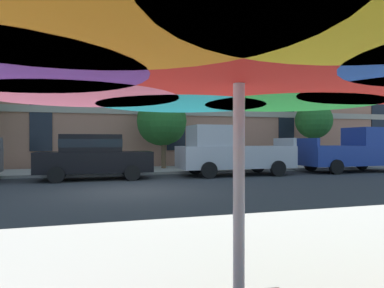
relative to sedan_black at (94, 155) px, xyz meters
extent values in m
plane|color=#2D3033|center=(1.05, -3.70, -0.95)|extent=(120.00, 120.00, 0.00)
cube|color=#9E998E|center=(1.05, 3.10, -0.89)|extent=(56.00, 3.60, 0.12)
cube|color=#A87056|center=(1.05, 11.30, 8.65)|extent=(43.36, 12.00, 19.20)
cube|color=#9E937F|center=(1.05, 5.26, 2.25)|extent=(42.49, 0.08, 0.36)
cube|color=#9E937F|center=(1.05, 5.26, 5.45)|extent=(42.49, 0.08, 0.36)
cube|color=black|center=(11.89, 5.27, 9.05)|extent=(1.10, 0.06, 18.00)
cube|color=black|center=(19.12, 5.27, 9.05)|extent=(1.10, 0.06, 18.00)
cube|color=black|center=(0.05, 0.00, -0.25)|extent=(4.40, 1.76, 0.80)
cube|color=black|center=(-0.10, 0.00, 0.49)|extent=(2.30, 1.55, 0.68)
cube|color=black|center=(-0.10, 0.00, 0.49)|extent=(2.32, 1.57, 0.32)
cylinder|color=black|center=(1.42, 0.88, -0.65)|extent=(0.60, 0.22, 0.60)
cylinder|color=black|center=(1.42, -0.88, -0.65)|extent=(0.60, 0.22, 0.60)
cylinder|color=black|center=(-1.31, 0.88, -0.65)|extent=(0.60, 0.22, 0.60)
cylinder|color=black|center=(-1.31, -0.88, -0.65)|extent=(0.60, 0.22, 0.60)
cube|color=#A8AAB2|center=(6.08, 0.00, -0.13)|extent=(5.10, 1.90, 0.96)
cube|color=#A8AAB2|center=(4.98, 0.00, 0.80)|extent=(1.90, 1.75, 0.90)
cube|color=#A8AAB2|center=(8.55, 0.00, 0.53)|extent=(0.16, 1.75, 0.36)
cylinder|color=black|center=(7.66, 0.95, -0.61)|extent=(0.68, 0.22, 0.68)
cylinder|color=black|center=(7.66, -0.95, -0.61)|extent=(0.68, 0.22, 0.68)
cylinder|color=black|center=(4.50, 0.95, -0.61)|extent=(0.68, 0.22, 0.68)
cylinder|color=black|center=(4.50, -0.95, -0.61)|extent=(0.68, 0.22, 0.68)
cube|color=navy|center=(12.23, 0.00, -0.13)|extent=(5.10, 1.90, 0.96)
cube|color=navy|center=(13.33, 0.00, 0.80)|extent=(1.90, 1.75, 0.90)
cube|color=navy|center=(9.76, 0.00, 0.53)|extent=(0.16, 1.75, 0.36)
cylinder|color=black|center=(10.65, -0.95, -0.61)|extent=(0.68, 0.22, 0.68)
cylinder|color=black|center=(10.65, 0.95, -0.61)|extent=(0.68, 0.22, 0.68)
cylinder|color=black|center=(13.81, 0.95, -0.61)|extent=(0.68, 0.22, 0.68)
cylinder|color=brown|center=(3.55, 3.45, -0.09)|extent=(0.24, 0.24, 1.71)
sphere|color=#236023|center=(3.49, 3.67, 1.64)|extent=(2.61, 2.61, 2.61)
sphere|color=#236023|center=(3.38, 3.73, 1.54)|extent=(2.34, 2.34, 2.34)
sphere|color=#236023|center=(3.45, 3.30, 1.57)|extent=(2.22, 2.22, 2.22)
sphere|color=#236023|center=(3.71, 3.60, 1.44)|extent=(2.07, 2.07, 2.07)
cylinder|color=brown|center=(12.88, 3.52, 0.05)|extent=(0.31, 0.31, 1.99)
sphere|color=#236023|center=(12.65, 3.51, 1.81)|extent=(2.18, 2.18, 2.18)
sphere|color=#236023|center=(12.72, 3.76, 1.88)|extent=(1.76, 1.76, 1.76)
cylinder|color=silver|center=(0.56, -12.70, 0.14)|extent=(0.06, 0.06, 2.18)
cone|color=green|center=(1.38, -11.89, 1.04)|extent=(1.38, 1.38, 0.37)
cone|color=#199EB2|center=(0.56, -11.55, 1.04)|extent=(1.38, 1.38, 0.37)
cone|color=#E5668C|center=(-0.25, -11.89, 1.04)|extent=(1.38, 1.38, 0.37)
cone|color=red|center=(0.56, -12.70, 1.08)|extent=(1.72, 1.72, 0.45)
camera|label=1|loc=(-0.17, -14.33, 0.56)|focal=32.68mm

